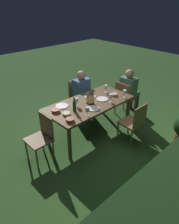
# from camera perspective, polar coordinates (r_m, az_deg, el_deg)

# --- Properties ---
(ground_plane) EXTENTS (16.00, 16.00, 0.00)m
(ground_plane) POSITION_cam_1_polar(r_m,az_deg,el_deg) (4.65, -0.00, -5.60)
(ground_plane) COLOR #2D5123
(dining_table) EXTENTS (1.83, 0.90, 0.74)m
(dining_table) POSITION_cam_1_polar(r_m,az_deg,el_deg) (4.29, -0.00, 1.96)
(dining_table) COLOR brown
(dining_table) RESTS_ON ground
(chair_head_near) EXTENTS (0.40, 0.42, 0.87)m
(chair_head_near) POSITION_cam_1_polar(r_m,az_deg,el_deg) (5.17, 9.44, 4.04)
(chair_head_near) COLOR brown
(chair_head_near) RESTS_ON ground
(person_in_green) EXTENTS (0.48, 0.38, 1.15)m
(person_in_green) POSITION_cam_1_polar(r_m,az_deg,el_deg) (5.25, 10.89, 6.14)
(person_in_green) COLOR #4C7A5B
(person_in_green) RESTS_ON ground
(chair_side_right_a) EXTENTS (0.42, 0.40, 0.87)m
(chair_side_right_a) POSITION_cam_1_polar(r_m,az_deg,el_deg) (4.20, 12.08, -2.59)
(chair_side_right_a) COLOR brown
(chair_side_right_a) RESTS_ON ground
(chair_head_far) EXTENTS (0.40, 0.42, 0.87)m
(chair_head_far) POSITION_cam_1_polar(r_m,az_deg,el_deg) (3.81, -12.91, -6.40)
(chair_head_far) COLOR brown
(chair_head_far) RESTS_ON ground
(chair_side_left_a) EXTENTS (0.42, 0.40, 0.87)m
(chair_side_left_a) POSITION_cam_1_polar(r_m,az_deg,el_deg) (5.19, -3.10, 4.52)
(chair_side_left_a) COLOR brown
(chair_side_left_a) RESTS_ON ground
(person_in_blue) EXTENTS (0.38, 0.47, 1.15)m
(person_in_blue) POSITION_cam_1_polar(r_m,az_deg,el_deg) (4.99, -1.67, 5.42)
(person_in_blue) COLOR #426699
(person_in_blue) RESTS_ON ground
(lantern_centerpiece) EXTENTS (0.15, 0.15, 0.27)m
(lantern_centerpiece) POSITION_cam_1_polar(r_m,az_deg,el_deg) (4.17, 0.21, 4.20)
(lantern_centerpiece) COLOR black
(lantern_centerpiece) RESTS_ON dining_table
(green_bottle_on_table) EXTENTS (0.07, 0.07, 0.29)m
(green_bottle_on_table) POSITION_cam_1_polar(r_m,az_deg,el_deg) (3.91, -4.14, 1.67)
(green_bottle_on_table) COLOR #144723
(green_bottle_on_table) RESTS_ON dining_table
(wine_glass_a) EXTENTS (0.08, 0.08, 0.17)m
(wine_glass_a) POSITION_cam_1_polar(r_m,az_deg,el_deg) (4.09, -3.60, 3.17)
(wine_glass_a) COLOR silver
(wine_glass_a) RESTS_ON dining_table
(wine_glass_b) EXTENTS (0.08, 0.08, 0.17)m
(wine_glass_b) POSITION_cam_1_polar(r_m,az_deg,el_deg) (4.26, 5.78, 4.20)
(wine_glass_b) COLOR silver
(wine_glass_b) RESTS_ON dining_table
(wine_glass_c) EXTENTS (0.08, 0.08, 0.17)m
(wine_glass_c) POSITION_cam_1_polar(r_m,az_deg,el_deg) (4.70, 4.47, 6.75)
(wine_glass_c) COLOR silver
(wine_glass_c) RESTS_ON dining_table
(wine_glass_d) EXTENTS (0.08, 0.08, 0.17)m
(wine_glass_d) POSITION_cam_1_polar(r_m,az_deg,el_deg) (3.75, -0.56, 0.62)
(wine_glass_d) COLOR silver
(wine_glass_d) RESTS_ON dining_table
(wine_glass_e) EXTENTS (0.08, 0.08, 0.17)m
(wine_glass_e) POSITION_cam_1_polar(r_m,az_deg,el_deg) (4.50, 9.54, 5.33)
(wine_glass_e) COLOR silver
(wine_glass_e) RESTS_ON dining_table
(plate_a) EXTENTS (0.24, 0.24, 0.01)m
(plate_a) POSITION_cam_1_polar(r_m,az_deg,el_deg) (4.40, 3.45, 3.55)
(plate_a) COLOR white
(plate_a) RESTS_ON dining_table
(plate_b) EXTENTS (0.24, 0.24, 0.01)m
(plate_b) POSITION_cam_1_polar(r_m,az_deg,el_deg) (4.50, 0.13, 4.22)
(plate_b) COLOR white
(plate_b) RESTS_ON dining_table
(plate_c) EXTENTS (0.24, 0.24, 0.01)m
(plate_c) POSITION_cam_1_polar(r_m,az_deg,el_deg) (4.02, 1.09, 0.96)
(plate_c) COLOR white
(plate_c) RESTS_ON dining_table
(plate_d) EXTENTS (0.25, 0.25, 0.01)m
(plate_d) POSITION_cam_1_polar(r_m,az_deg,el_deg) (4.15, -7.51, 1.64)
(plate_d) COLOR white
(plate_d) RESTS_ON dining_table
(bowl_olives) EXTENTS (0.14, 0.14, 0.05)m
(bowl_olives) POSITION_cam_1_polar(r_m,az_deg,el_deg) (4.59, 6.77, 4.79)
(bowl_olives) COLOR #BCAD8E
(bowl_olives) RESTS_ON dining_table
(bowl_bread) EXTENTS (0.16, 0.16, 0.05)m
(bowl_bread) POSITION_cam_1_polar(r_m,az_deg,el_deg) (3.96, -9.22, 0.41)
(bowl_bread) COLOR #9E5138
(bowl_bread) RESTS_ON dining_table
(bowl_salad) EXTENTS (0.15, 0.15, 0.06)m
(bowl_salad) POSITION_cam_1_polar(r_m,az_deg,el_deg) (3.63, -5.30, -2.14)
(bowl_salad) COLOR #9E5138
(bowl_salad) RESTS_ON dining_table
(bowl_dip) EXTENTS (0.15, 0.15, 0.04)m
(bowl_dip) POSITION_cam_1_polar(r_m,az_deg,el_deg) (3.83, -6.34, -0.47)
(bowl_dip) COLOR #BCAD8E
(bowl_dip) RESTS_ON dining_table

